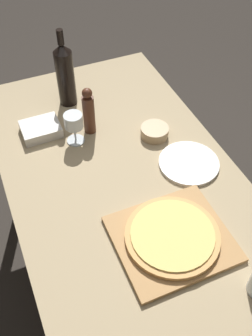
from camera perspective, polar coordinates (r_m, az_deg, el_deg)
name	(u,v)px	position (r m, az deg, el deg)	size (l,w,h in m)	color
ground_plane	(125,274)	(2.14, -0.19, -15.18)	(12.00, 12.00, 0.00)	#2D2823
dining_table	(124,194)	(1.57, -0.24, -3.78)	(0.86, 1.58, 0.77)	#9E8966
cutting_board	(172,239)	(1.34, 6.67, -10.15)	(0.37, 0.34, 0.02)	#A87A47
pizza	(172,235)	(1.32, 6.74, -9.67)	(0.32, 0.32, 0.02)	tan
wine_bottle	(65,74)	(1.77, -8.83, 13.33)	(0.08, 0.08, 0.36)	black
pepper_mill	(89,112)	(1.63, -5.44, 8.14)	(0.05, 0.05, 0.22)	#4C2819
wine_glass	(74,123)	(1.59, -7.61, 6.54)	(0.08, 0.08, 0.14)	silver
small_bowl	(155,132)	(1.65, 4.17, 5.28)	(0.12, 0.12, 0.04)	tan
dinner_plate	(189,163)	(1.56, 9.12, 0.69)	(0.24, 0.24, 0.01)	silver
food_container	(41,129)	(1.70, -12.25, 5.54)	(0.16, 0.13, 0.04)	beige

